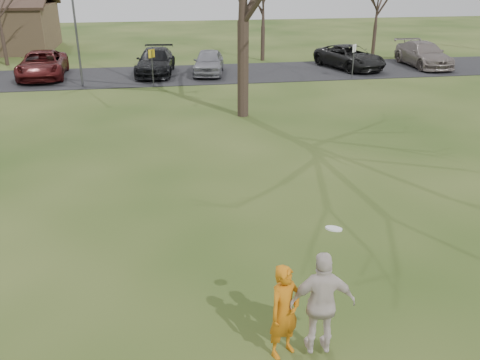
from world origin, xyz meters
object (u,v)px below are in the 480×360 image
object	(u,v)px
car_2	(42,65)
lamp_post	(74,14)
player_defender	(285,312)
catching_play	(322,303)
car_6	(350,57)
car_7	(423,54)
car_4	(209,62)
car_3	(155,62)

from	to	relation	value
car_2	lamp_post	distance (m)	5.05
player_defender	catching_play	size ratio (longest dim) A/B	0.72
car_6	car_7	world-z (taller)	car_7
catching_play	car_7	bearing A→B (deg)	58.68
car_4	car_6	world-z (taller)	same
car_2	catching_play	size ratio (longest dim) A/B	2.29
lamp_post	catching_play	bearing A→B (deg)	-73.94
car_4	car_7	bearing A→B (deg)	11.48
catching_play	lamp_post	world-z (taller)	lamp_post
car_7	catching_play	xyz separation A→B (m)	(-15.64, -25.70, 0.25)
car_7	lamp_post	size ratio (longest dim) A/B	0.88
car_7	catching_play	world-z (taller)	catching_play
car_3	car_6	distance (m)	12.82
car_4	lamp_post	xyz separation A→B (m)	(-7.53, -2.36, 3.17)
car_2	player_defender	bearing A→B (deg)	-74.47
player_defender	car_4	size ratio (longest dim) A/B	0.40
car_2	car_6	bearing A→B (deg)	-3.75
car_2	car_4	bearing A→B (deg)	-6.29
player_defender	lamp_post	bearing A→B (deg)	76.60
catching_play	car_4	bearing A→B (deg)	88.01
car_3	car_4	size ratio (longest dim) A/B	1.21
car_2	catching_play	xyz separation A→B (m)	(9.28, -26.02, 0.26)
player_defender	car_3	size ratio (longest dim) A/B	0.33
car_3	catching_play	distance (m)	26.10
car_3	car_7	xyz separation A→B (m)	(18.08, -0.28, 0.02)
car_7	lamp_post	distance (m)	22.65
car_2	car_3	world-z (taller)	car_2
car_2	car_3	size ratio (longest dim) A/B	1.06
lamp_post	car_2	bearing A→B (deg)	131.80
player_defender	lamp_post	distance (m)	23.91
car_2	car_3	distance (m)	6.84
player_defender	catching_play	world-z (taller)	catching_play
lamp_post	car_4	bearing A→B (deg)	17.43
car_2	car_4	xyz separation A→B (m)	(10.16, -0.59, -0.04)
car_2	car_4	size ratio (longest dim) A/B	1.28
car_4	car_6	bearing A→B (deg)	12.40
car_6	car_7	distance (m)	5.26
car_6	catching_play	distance (m)	27.77
car_3	lamp_post	size ratio (longest dim) A/B	0.86
car_3	lamp_post	bearing A→B (deg)	-138.27
player_defender	car_3	distance (m)	25.91
car_6	catching_play	bearing A→B (deg)	-129.19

